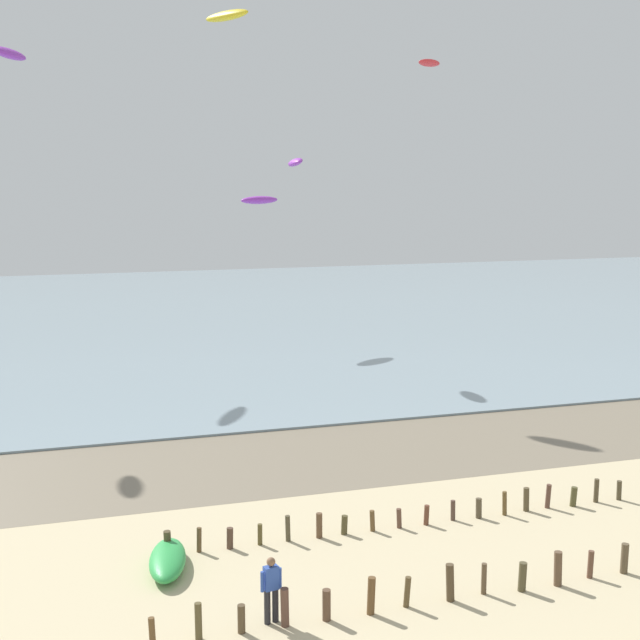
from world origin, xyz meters
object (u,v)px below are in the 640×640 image
(person_nearest_camera, at_px, (271,588))
(kite_aloft_4, at_px, (295,162))
(kite_aloft_1, at_px, (259,200))
(kite_aloft_3, at_px, (429,63))
(kite_aloft_6, at_px, (227,16))
(grounded_kite, at_px, (168,560))
(kite_aloft_5, at_px, (8,53))

(person_nearest_camera, bearing_deg, kite_aloft_4, 72.94)
(kite_aloft_1, bearing_deg, kite_aloft_4, 61.90)
(kite_aloft_4, bearing_deg, kite_aloft_3, 117.05)
(kite_aloft_6, bearing_deg, kite_aloft_3, 77.73)
(grounded_kite, xyz_separation_m, kite_aloft_1, (10.94, 33.79, 9.30))
(kite_aloft_1, height_order, kite_aloft_6, kite_aloft_6)
(grounded_kite, relative_size, kite_aloft_6, 0.87)
(kite_aloft_4, distance_m, kite_aloft_6, 8.83)
(grounded_kite, relative_size, kite_aloft_4, 1.13)
(grounded_kite, height_order, kite_aloft_1, kite_aloft_1)
(kite_aloft_6, bearing_deg, person_nearest_camera, -40.34)
(person_nearest_camera, distance_m, kite_aloft_6, 35.19)
(grounded_kite, distance_m, kite_aloft_4, 30.86)
(kite_aloft_4, xyz_separation_m, kite_aloft_6, (-4.06, -0.81, 7.80))
(kite_aloft_1, xyz_separation_m, kite_aloft_4, (0.34, -7.52, 2.32))
(kite_aloft_3, distance_m, kite_aloft_4, 12.49)
(grounded_kite, bearing_deg, kite_aloft_1, 173.09)
(grounded_kite, bearing_deg, kite_aloft_4, 167.80)
(kite_aloft_3, xyz_separation_m, kite_aloft_6, (-14.10, -4.60, 1.39))
(kite_aloft_5, bearing_deg, kite_aloft_1, 125.03)
(kite_aloft_1, relative_size, kite_aloft_4, 1.28)
(grounded_kite, distance_m, kite_aloft_3, 41.02)
(person_nearest_camera, relative_size, kite_aloft_4, 0.68)
(person_nearest_camera, xyz_separation_m, kite_aloft_6, (5.18, 29.30, 18.79))
(kite_aloft_5, bearing_deg, kite_aloft_6, 88.66)
(person_nearest_camera, relative_size, grounded_kite, 0.60)
(person_nearest_camera, xyz_separation_m, kite_aloft_1, (8.90, 37.63, 8.67))
(person_nearest_camera, distance_m, kite_aloft_5, 40.28)
(grounded_kite, height_order, kite_aloft_3, kite_aloft_3)
(grounded_kite, bearing_deg, kite_aloft_5, -161.39)
(grounded_kite, height_order, kite_aloft_5, kite_aloft_5)
(kite_aloft_1, distance_m, kite_aloft_3, 14.06)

